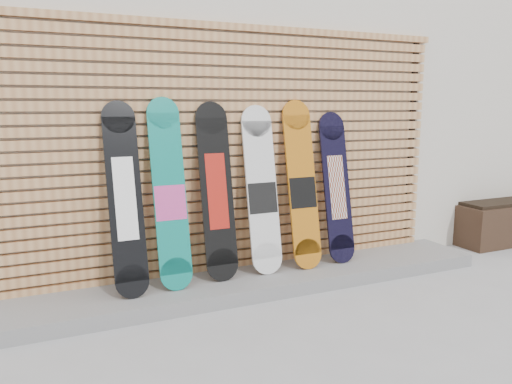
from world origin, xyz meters
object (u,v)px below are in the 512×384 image
(snowboard_2, at_px, (217,191))
(snowboard_3, at_px, (262,191))
(snowboard_1, at_px, (170,195))
(snowboard_5, at_px, (337,187))
(planter_box, at_px, (500,222))
(snowboard_4, at_px, (302,186))
(snowboard_0, at_px, (125,199))

(snowboard_2, distance_m, snowboard_3, 0.42)
(snowboard_1, distance_m, snowboard_5, 1.63)
(planter_box, bearing_deg, snowboard_4, -178.50)
(snowboard_4, distance_m, snowboard_5, 0.39)
(snowboard_0, relative_size, snowboard_5, 1.07)
(snowboard_1, bearing_deg, snowboard_5, 1.03)
(snowboard_4, bearing_deg, snowboard_1, -179.29)
(snowboard_2, bearing_deg, snowboard_1, -176.16)
(snowboard_3, bearing_deg, snowboard_4, -1.60)
(snowboard_3, distance_m, snowboard_4, 0.40)
(snowboard_4, bearing_deg, snowboard_2, 179.13)
(snowboard_1, relative_size, snowboard_2, 1.02)
(planter_box, distance_m, snowboard_1, 4.00)
(snowboard_1, distance_m, snowboard_2, 0.42)
(snowboard_1, relative_size, snowboard_5, 1.09)
(snowboard_2, distance_m, snowboard_4, 0.83)
(planter_box, height_order, snowboard_5, snowboard_5)
(snowboard_0, xyz_separation_m, snowboard_3, (1.20, 0.04, -0.03))
(planter_box, height_order, snowboard_3, snowboard_3)
(snowboard_2, height_order, snowboard_4, snowboard_4)
(snowboard_0, height_order, snowboard_2, snowboard_0)
(planter_box, height_order, snowboard_2, snowboard_2)
(snowboard_2, relative_size, snowboard_3, 1.02)
(snowboard_0, xyz_separation_m, snowboard_1, (0.36, 0.01, 0.00))
(snowboard_5, bearing_deg, planter_box, 1.41)
(snowboard_4, height_order, snowboard_5, snowboard_4)
(snowboard_2, bearing_deg, planter_box, 0.95)
(snowboard_0, bearing_deg, snowboard_1, 1.83)
(snowboard_3, xyz_separation_m, snowboard_4, (0.40, -0.01, 0.02))
(snowboard_3, distance_m, snowboard_5, 0.79)
(snowboard_4, bearing_deg, planter_box, 1.50)
(snowboard_0, distance_m, snowboard_1, 0.36)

